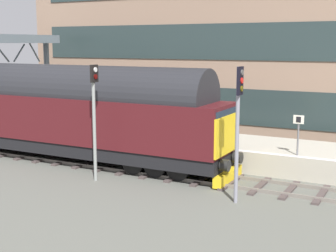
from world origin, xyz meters
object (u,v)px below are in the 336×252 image
at_px(signal_post_mid, 94,110).
at_px(waiting_passenger, 153,115).
at_px(signal_post_near, 238,117).
at_px(platform_number_sign, 298,128).
at_px(diesel_locomotive, 42,108).

relative_size(signal_post_mid, waiting_passenger, 2.95).
height_order(signal_post_near, platform_number_sign, signal_post_near).
relative_size(diesel_locomotive, platform_number_sign, 11.74).
xyz_separation_m(diesel_locomotive, signal_post_near, (-2.27, -11.07, 0.63)).
bearing_deg(diesel_locomotive, waiting_passenger, -52.80).
height_order(diesel_locomotive, signal_post_near, signal_post_near).
relative_size(signal_post_mid, platform_number_sign, 2.83).
height_order(signal_post_mid, waiting_passenger, signal_post_mid).
bearing_deg(diesel_locomotive, signal_post_near, -101.57).
bearing_deg(waiting_passenger, platform_number_sign, -169.59).
bearing_deg(platform_number_sign, diesel_locomotive, 99.24).
height_order(signal_post_near, waiting_passenger, signal_post_near).
bearing_deg(waiting_passenger, signal_post_near, 160.07).
distance_m(diesel_locomotive, signal_post_near, 11.32).
bearing_deg(diesel_locomotive, signal_post_mid, -114.95).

